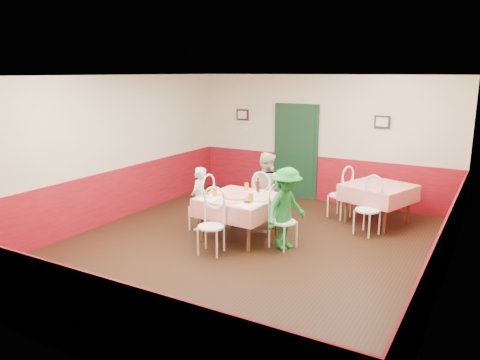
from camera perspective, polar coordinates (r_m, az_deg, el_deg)
The scene contains 39 objects.
floor at distance 7.82m, azimuth 0.64°, elevation -8.39°, with size 7.00×7.00×0.00m, color black.
ceiling at distance 7.27m, azimuth 0.70°, elevation 12.59°, with size 7.00×7.00×0.00m, color white.
back_wall at distance 10.58m, azimuth 9.96°, elevation 4.95°, with size 6.00×0.10×2.80m, color beige.
front_wall at distance 4.78m, azimuth -20.30°, elevation -5.62°, with size 6.00×0.10×2.80m, color beige.
left_wall at distance 9.23m, azimuth -15.86°, elevation 3.48°, with size 0.10×7.00×2.80m, color beige.
right_wall at distance 6.55m, azimuth 24.28°, elevation -1.01°, with size 0.10×7.00×2.80m, color beige.
wainscot_back at distance 10.72m, azimuth 9.74°, elevation 0.18°, with size 6.00×0.03×1.00m, color maroon.
wainscot_front at distance 5.13m, azimuth -19.35°, elevation -15.15°, with size 6.00×0.03×1.00m, color maroon.
wainscot_left at distance 9.41m, azimuth -15.45°, elevation -1.93°, with size 0.03×7.00×1.00m, color maroon.
wainscot_right at distance 6.81m, azimuth 23.43°, elevation -8.36°, with size 0.03×7.00×1.00m, color maroon.
door at distance 10.80m, azimuth 6.80°, elevation 3.35°, with size 0.96×0.06×2.10m, color black.
picture_left at distance 11.31m, azimuth 0.31°, elevation 7.96°, with size 0.32×0.03×0.26m, color black.
picture_right at distance 10.11m, azimuth 16.94°, elevation 6.79°, with size 0.32×0.03×0.26m, color black.
thermostat at distance 11.30m, azimuth 0.75°, elevation 6.17°, with size 0.10×0.03×0.10m, color white.
main_table at distance 8.18m, azimuth 0.00°, elevation -4.61°, with size 1.22×1.22×0.77m, color red.
second_table at distance 9.37m, azimuth 16.41°, elevation -2.84°, with size 1.12×1.12×0.77m, color red.
chair_left at distance 8.63m, azimuth -4.74°, elevation -3.18°, with size 0.42×0.42×0.90m, color white, non-canonical shape.
chair_right at distance 7.75m, azimuth 5.29°, elevation -5.11°, with size 0.42×0.42×0.90m, color white, non-canonical shape.
chair_far at distance 8.85m, azimuth 3.01°, elevation -2.74°, with size 0.42×0.42×0.90m, color white, non-canonical shape.
chair_near at distance 7.50m, azimuth -3.57°, elevation -5.71°, with size 0.42×0.42×0.90m, color white, non-canonical shape.
chair_second_a at distance 9.54m, azimuth 12.06°, elevation -1.85°, with size 0.42×0.42×0.90m, color white, non-canonical shape.
chair_second_b at distance 8.65m, azimuth 15.26°, elevation -3.58°, with size 0.42×0.42×0.90m, color white, non-canonical shape.
pizza at distance 8.03m, azimuth -0.33°, elevation -1.96°, with size 0.49×0.49×0.03m, color #B74723.
plate_left at distance 8.31m, azimuth -2.33°, elevation -1.53°, with size 0.25×0.25×0.01m, color white.
plate_right at distance 7.85m, azimuth 2.41°, elevation -2.41°, with size 0.25×0.25×0.01m, color white.
plate_far at distance 8.40m, azimuth 1.46°, elevation -1.35°, with size 0.25×0.25×0.01m, color white.
glass_a at distance 8.07m, azimuth -3.10°, elevation -1.45°, with size 0.08×0.08×0.16m, color #BF7219.
glass_b at distance 7.68m, azimuth 1.34°, elevation -2.21°, with size 0.08×0.08×0.15m, color #BF7219.
glass_c at distance 8.46m, azimuth 0.80°, elevation -0.82°, with size 0.07×0.07×0.14m, color #BF7219.
beer_bottle at distance 8.34m, azimuth 2.19°, elevation -0.68°, with size 0.06×0.06×0.24m, color #381C0A.
shaker_a at distance 7.96m, azimuth -3.98°, elevation -1.91°, with size 0.04×0.04×0.09m, color silver.
shaker_b at distance 7.90m, azimuth -3.88°, elevation -2.05°, with size 0.04×0.04×0.09m, color silver.
shaker_c at distance 8.03m, azimuth -4.42°, elevation -1.80°, with size 0.04×0.04×0.09m, color #B23319.
menu_left at distance 7.98m, azimuth -3.64°, elevation -2.20°, with size 0.30×0.40×0.00m, color white.
menu_right at distance 7.57m, azimuth 1.06°, elevation -3.02°, with size 0.30×0.40×0.00m, color white.
wallet at distance 7.68m, azimuth 0.93°, elevation -2.71°, with size 0.11×0.09×0.02m, color black.
diner_left at distance 8.63m, azimuth -5.02°, elevation -2.26°, with size 0.43×0.28×1.17m, color gray.
diner_far at distance 8.83m, azimuth 3.19°, elevation -1.09°, with size 0.68×0.53×1.40m, color gray.
diner_right at distance 7.66m, azimuth 5.66°, elevation -3.51°, with size 0.88×0.51×1.37m, color gray.
Camera 1 is at (3.53, -6.36, 2.87)m, focal length 35.00 mm.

